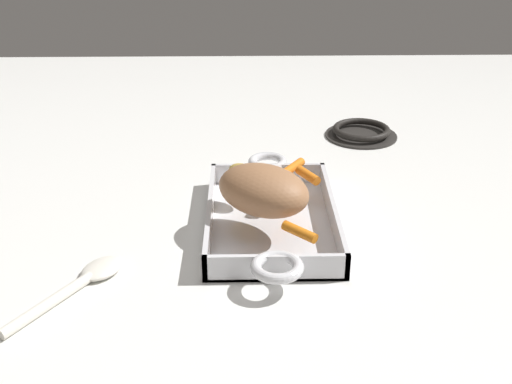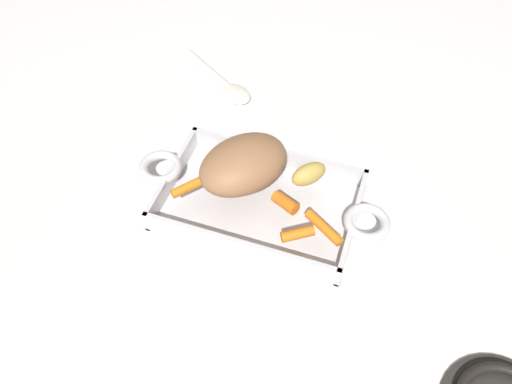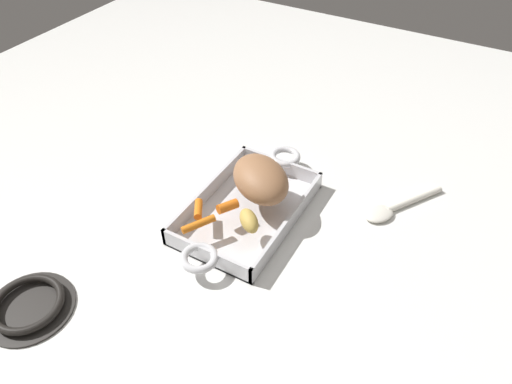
% 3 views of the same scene
% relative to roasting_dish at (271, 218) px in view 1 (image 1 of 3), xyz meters
% --- Properties ---
extents(ground_plane, '(2.23, 2.23, 0.00)m').
position_rel_roasting_dish_xyz_m(ground_plane, '(0.00, 0.00, -0.01)').
color(ground_plane, white).
extents(roasting_dish, '(0.43, 0.21, 0.04)m').
position_rel_roasting_dish_xyz_m(roasting_dish, '(0.00, 0.00, 0.00)').
color(roasting_dish, silver).
rests_on(roasting_dish, ground_plane).
extents(pork_roast, '(0.18, 0.18, 0.07)m').
position_rel_roasting_dish_xyz_m(pork_roast, '(-0.03, 0.01, 0.07)').
color(pork_roast, '#9B6945').
rests_on(pork_roast, roasting_dish).
extents(baby_carrot_southwest, '(0.05, 0.04, 0.02)m').
position_rel_roasting_dish_xyz_m(baby_carrot_southwest, '(0.08, -0.07, 0.04)').
color(baby_carrot_southwest, orange).
rests_on(baby_carrot_southwest, roasting_dish).
extents(baby_carrot_northwest, '(0.05, 0.05, 0.02)m').
position_rel_roasting_dish_xyz_m(baby_carrot_northwest, '(-0.11, -0.04, 0.04)').
color(baby_carrot_northwest, orange).
rests_on(baby_carrot_northwest, roasting_dish).
extents(baby_carrot_center_left, '(0.07, 0.05, 0.02)m').
position_rel_roasting_dish_xyz_m(baby_carrot_center_left, '(0.12, -0.04, 0.04)').
color(baby_carrot_center_left, orange).
rests_on(baby_carrot_center_left, roasting_dish).
extents(baby_carrot_southeast, '(0.05, 0.04, 0.02)m').
position_rel_roasting_dish_xyz_m(baby_carrot_southeast, '(0.05, -0.02, 0.04)').
color(baby_carrot_southeast, orange).
rests_on(baby_carrot_southeast, roasting_dish).
extents(potato_whole, '(0.07, 0.07, 0.04)m').
position_rel_roasting_dish_xyz_m(potato_whole, '(0.07, 0.04, 0.05)').
color(potato_whole, gold).
rests_on(potato_whole, roasting_dish).
extents(stove_burner_rear, '(0.16, 0.16, 0.02)m').
position_rel_roasting_dish_xyz_m(stove_burner_rear, '(0.40, -0.21, -0.00)').
color(stove_burner_rear, '#282623').
rests_on(stove_burner_rear, ground_plane).
extents(serving_spoon, '(0.19, 0.14, 0.02)m').
position_rel_roasting_dish_xyz_m(serving_spoon, '(-0.17, 0.27, -0.01)').
color(serving_spoon, white).
rests_on(serving_spoon, ground_plane).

